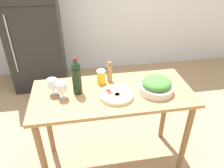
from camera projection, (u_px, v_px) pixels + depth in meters
name	position (u px, v px, depth m)	size (l,w,h in m)	color
ground_plane	(112.00, 160.00, 2.35)	(14.00, 14.00, 0.00)	tan
refrigerator	(34.00, 29.00, 3.24)	(0.77, 0.69, 1.82)	black
prep_counter	(113.00, 105.00, 1.96)	(1.39, 0.62, 0.89)	#A87A4C
wine_bottle	(77.00, 77.00, 1.79)	(0.08, 0.08, 0.33)	black
wine_glass_near	(61.00, 88.00, 1.76)	(0.08, 0.08, 0.14)	silver
wine_glass_far	(52.00, 84.00, 1.80)	(0.08, 0.08, 0.14)	silver
pepper_mill	(110.00, 72.00, 1.98)	(0.05, 0.05, 0.20)	#AD7F51
salad_bowl	(156.00, 85.00, 1.85)	(0.30, 0.30, 0.14)	silver
homemade_pizza	(116.00, 95.00, 1.81)	(0.29, 0.29, 0.03)	beige
salt_canister	(101.00, 77.00, 1.97)	(0.08, 0.08, 0.13)	yellow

